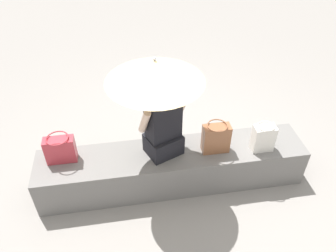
% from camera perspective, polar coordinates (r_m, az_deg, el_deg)
% --- Properties ---
extents(ground_plane, '(14.00, 14.00, 0.00)m').
position_cam_1_polar(ground_plane, '(3.80, 0.72, -9.44)').
color(ground_plane, gray).
extents(stone_bench, '(2.83, 0.52, 0.45)m').
position_cam_1_polar(stone_bench, '(3.64, 0.75, -7.10)').
color(stone_bench, slate).
rests_on(stone_bench, ground).
extents(person_seated, '(0.51, 0.39, 0.90)m').
position_cam_1_polar(person_seated, '(3.23, -0.83, 0.59)').
color(person_seated, black).
rests_on(person_seated, stone_bench).
extents(parasol, '(0.87, 0.87, 1.14)m').
position_cam_1_polar(parasol, '(2.82, -2.26, 9.42)').
color(parasol, '#B7B7BC').
rests_on(parasol, stone_bench).
extents(handbag_black, '(0.22, 0.17, 0.31)m').
position_cam_1_polar(handbag_black, '(3.56, 16.02, -1.94)').
color(handbag_black, silver).
rests_on(handbag_black, stone_bench).
extents(tote_bag_canvas, '(0.28, 0.21, 0.34)m').
position_cam_1_polar(tote_bag_canvas, '(3.43, 8.23, -2.07)').
color(tote_bag_canvas, brown).
rests_on(tote_bag_canvas, stone_bench).
extents(shoulder_bag_spare, '(0.30, 0.22, 0.30)m').
position_cam_1_polar(shoulder_bag_spare, '(3.47, -18.01, -3.82)').
color(shoulder_bag_spare, '#B2333D').
rests_on(shoulder_bag_spare, stone_bench).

